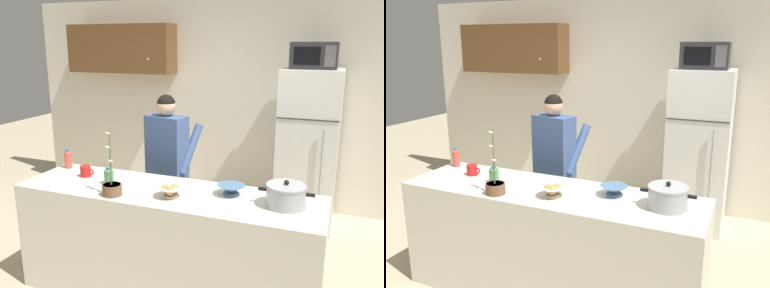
% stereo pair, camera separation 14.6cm
% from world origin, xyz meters
% --- Properties ---
extents(back_wall_unit, '(6.00, 0.48, 2.60)m').
position_xyz_m(back_wall_unit, '(-0.23, 2.27, 1.40)').
color(back_wall_unit, silver).
rests_on(back_wall_unit, ground).
extents(kitchen_island, '(2.43, 0.68, 0.92)m').
position_xyz_m(kitchen_island, '(0.00, 0.00, 0.46)').
color(kitchen_island, silver).
rests_on(kitchen_island, ground).
extents(refrigerator, '(0.64, 0.68, 1.78)m').
position_xyz_m(refrigerator, '(0.89, 1.85, 0.89)').
color(refrigerator, white).
rests_on(refrigerator, ground).
extents(microwave, '(0.48, 0.37, 0.28)m').
position_xyz_m(microwave, '(0.89, 1.83, 1.92)').
color(microwave, '#2D2D30').
rests_on(microwave, refrigerator).
extents(person_near_pot, '(0.55, 0.49, 1.58)m').
position_xyz_m(person_near_pot, '(-0.33, 0.74, 0.98)').
color(person_near_pot, '#33384C').
rests_on(person_near_pot, ground).
extents(cooking_pot, '(0.39, 0.28, 0.20)m').
position_xyz_m(cooking_pot, '(0.91, 0.03, 1.00)').
color(cooking_pot, '#ADAFB5').
rests_on(cooking_pot, kitchen_island).
extents(coffee_mug, '(0.13, 0.09, 0.10)m').
position_xyz_m(coffee_mug, '(-0.80, 0.07, 0.97)').
color(coffee_mug, red).
rests_on(coffee_mug, kitchen_island).
extents(bread_bowl, '(0.21, 0.21, 0.10)m').
position_xyz_m(bread_bowl, '(0.08, -0.11, 0.97)').
color(bread_bowl, beige).
rests_on(bread_bowl, kitchen_island).
extents(empty_bowl, '(0.21, 0.21, 0.08)m').
position_xyz_m(empty_bowl, '(0.49, 0.10, 0.97)').
color(empty_bowl, '#4C7299').
rests_on(empty_bowl, kitchen_island).
extents(bottle_near_edge, '(0.07, 0.07, 0.18)m').
position_xyz_m(bottle_near_edge, '(-1.10, 0.21, 1.01)').
color(bottle_near_edge, '#D84C3F').
rests_on(bottle_near_edge, kitchen_island).
extents(bottle_mid_counter, '(0.08, 0.08, 0.14)m').
position_xyz_m(bottle_mid_counter, '(-0.51, -0.03, 0.99)').
color(bottle_mid_counter, '#4C8C4C').
rests_on(bottle_mid_counter, kitchen_island).
extents(potted_orchid, '(0.15, 0.15, 0.50)m').
position_xyz_m(potted_orchid, '(-0.35, -0.23, 0.98)').
color(potted_orchid, brown).
rests_on(potted_orchid, kitchen_island).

